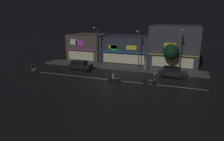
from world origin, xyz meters
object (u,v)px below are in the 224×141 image
object	(u,v)px
motorcycle_following	(114,78)
motorcycle_opposite_lane	(149,80)
streetlamp_west	(97,43)
pedestrian_on_sidewalk	(145,65)
parked_car_near_kerb	(172,72)
motorcycle_lead	(33,69)
streetlamp_mid	(139,46)
streetlamp_east	(181,47)
traffic_cone	(155,73)
parked_car_trailing	(80,65)

from	to	relation	value
motorcycle_following	motorcycle_opposite_lane	size ratio (longest dim) A/B	1.00
streetlamp_west	pedestrian_on_sidewalk	xyz separation A→B (m)	(9.77, -0.90, -3.46)
parked_car_near_kerb	motorcycle_following	size ratio (longest dim) A/B	2.26
pedestrian_on_sidewalk	motorcycle_lead	world-z (taller)	pedestrian_on_sidewalk
streetlamp_mid	pedestrian_on_sidewalk	xyz separation A→B (m)	(1.55, -0.88, -3.21)
streetlamp_east	motorcycle_opposite_lane	xyz separation A→B (m)	(-3.62, -8.61, -3.82)
streetlamp_west	traffic_cone	size ratio (longest dim) A/B	13.53
parked_car_trailing	motorcycle_opposite_lane	xyz separation A→B (m)	(13.37, -4.23, -0.24)
motorcycle_following	motorcycle_lead	bearing A→B (deg)	4.70
streetlamp_east	parked_car_trailing	distance (m)	17.90
streetlamp_west	streetlamp_mid	distance (m)	8.22
pedestrian_on_sidewalk	parked_car_near_kerb	bearing A→B (deg)	-92.45
parked_car_near_kerb	motorcycle_lead	bearing A→B (deg)	13.29
motorcycle_lead	motorcycle_following	world-z (taller)	same
streetlamp_east	motorcycle_lead	xyz separation A→B (m)	(-23.65, -9.11, -3.82)
motorcycle_lead	pedestrian_on_sidewalk	bearing A→B (deg)	-163.06
streetlamp_mid	motorcycle_lead	size ratio (longest dim) A/B	3.66
motorcycle_following	motorcycle_opposite_lane	world-z (taller)	same
parked_car_near_kerb	parked_car_trailing	bearing A→B (deg)	2.33
traffic_cone	parked_car_near_kerb	bearing A→B (deg)	-14.41
pedestrian_on_sidewalk	parked_car_trailing	xyz separation A→B (m)	(-11.28, -3.45, -0.18)
streetlamp_mid	traffic_cone	bearing A→B (deg)	-39.38
streetlamp_west	parked_car_trailing	xyz separation A→B (m)	(-1.51, -4.35, -3.64)
streetlamp_west	traffic_cone	bearing A→B (deg)	-14.07
parked_car_near_kerb	motorcycle_opposite_lane	size ratio (longest dim) A/B	2.26
streetlamp_west	parked_car_trailing	world-z (taller)	streetlamp_west
traffic_cone	pedestrian_on_sidewalk	bearing A→B (deg)	134.73
parked_car_trailing	motorcycle_following	size ratio (longest dim) A/B	2.26
streetlamp_west	motorcycle_following	bearing A→B (deg)	-54.16
streetlamp_east	motorcycle_following	xyz separation A→B (m)	(-8.71, -9.38, -3.82)
motorcycle_following	streetlamp_west	bearing A→B (deg)	-48.42
streetlamp_mid	motorcycle_opposite_lane	bearing A→B (deg)	-67.02
motorcycle_following	parked_car_near_kerb	bearing A→B (deg)	-138.63
motorcycle_opposite_lane	parked_car_near_kerb	bearing A→B (deg)	-122.49
parked_car_near_kerb	traffic_cone	bearing A→B (deg)	-14.41
parked_car_trailing	motorcycle_following	xyz separation A→B (m)	(8.27, -5.01, -0.24)
streetlamp_west	pedestrian_on_sidewalk	distance (m)	10.40
traffic_cone	motorcycle_following	bearing A→B (deg)	-128.26
parked_car_near_kerb	parked_car_trailing	distance (m)	16.19
traffic_cone	motorcycle_opposite_lane	bearing A→B (deg)	-89.55
streetlamp_east	traffic_cone	world-z (taller)	streetlamp_east
parked_car_near_kerb	parked_car_trailing	size ratio (longest dim) A/B	1.00
streetlamp_west	parked_car_near_kerb	size ratio (longest dim) A/B	1.73
streetlamp_mid	traffic_cone	size ratio (longest dim) A/B	12.66
pedestrian_on_sidewalk	motorcycle_following	size ratio (longest dim) A/B	1.02
motorcycle_following	parked_car_trailing	bearing A→B (deg)	-25.45
pedestrian_on_sidewalk	motorcycle_opposite_lane	world-z (taller)	pedestrian_on_sidewalk
streetlamp_east	motorcycle_following	world-z (taller)	streetlamp_east
motorcycle_following	traffic_cone	distance (m)	8.16
parked_car_trailing	motorcycle_following	bearing A→B (deg)	148.81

